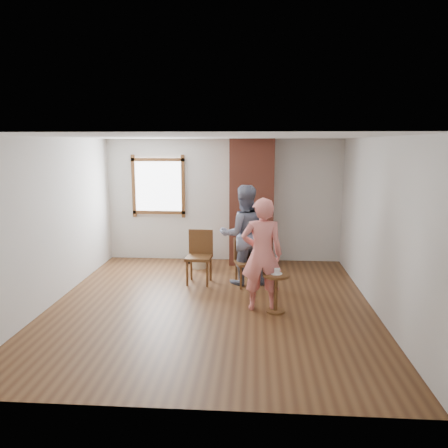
{
  "coord_description": "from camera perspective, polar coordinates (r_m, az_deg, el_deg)",
  "views": [
    {
      "loc": [
        0.66,
        -6.49,
        2.5
      ],
      "look_at": [
        0.15,
        0.8,
        1.15
      ],
      "focal_mm": 35.0,
      "sensor_mm": 36.0,
      "label": 1
    }
  ],
  "objects": [
    {
      "name": "dark_pot",
      "position": [
        9.32,
        -4.55,
        -4.65
      ],
      "size": [
        0.2,
        0.2,
        0.15
      ],
      "primitive_type": "cylinder",
      "rotation": [
        0.0,
        0.0,
        -0.43
      ],
      "color": "black",
      "rests_on": "ground"
    },
    {
      "name": "dining_chair_left",
      "position": [
        7.95,
        -3.19,
        -3.86
      ],
      "size": [
        0.47,
        0.47,
        0.96
      ],
      "rotation": [
        0.0,
        0.0,
        -0.06
      ],
      "color": "brown",
      "rests_on": "ground"
    },
    {
      "name": "man",
      "position": [
        7.8,
        2.6,
        -1.42
      ],
      "size": [
        1.0,
        0.85,
        1.79
      ],
      "primitive_type": "imported",
      "rotation": [
        0.0,
        0.0,
        3.36
      ],
      "color": "#141C37",
      "rests_on": "ground"
    },
    {
      "name": "ground",
      "position": [
        6.99,
        -1.69,
        -10.5
      ],
      "size": [
        5.5,
        5.5,
        0.0
      ],
      "primitive_type": "plane",
      "color": "brown",
      "rests_on": "ground"
    },
    {
      "name": "side_table",
      "position": [
        6.61,
        6.79,
        -8.11
      ],
      "size": [
        0.4,
        0.4,
        0.6
      ],
      "color": "brown",
      "rests_on": "ground"
    },
    {
      "name": "stoneware_crock",
      "position": [
        8.95,
        -3.29,
        -4.28
      ],
      "size": [
        0.43,
        0.43,
        0.45
      ],
      "primitive_type": "cylinder",
      "rotation": [
        0.0,
        0.0,
        -0.29
      ],
      "color": "#BFAC89",
      "rests_on": "ground"
    },
    {
      "name": "dining_chair_right",
      "position": [
        7.81,
        2.92,
        -4.59
      ],
      "size": [
        0.49,
        0.49,
        0.84
      ],
      "rotation": [
        0.0,
        0.0,
        0.3
      ],
      "color": "brown",
      "rests_on": "ground"
    },
    {
      "name": "cake_slice",
      "position": [
        6.54,
        6.93,
        -6.16
      ],
      "size": [
        0.08,
        0.07,
        0.06
      ],
      "primitive_type": "cube",
      "color": "silver",
      "rests_on": "cake_plate"
    },
    {
      "name": "brick_chimney",
      "position": [
        9.07,
        3.62,
        2.84
      ],
      "size": [
        0.9,
        0.5,
        2.6
      ],
      "primitive_type": "cube",
      "color": "#A6503B",
      "rests_on": "ground"
    },
    {
      "name": "person_pink",
      "position": [
        6.58,
        4.98,
        -3.99
      ],
      "size": [
        0.65,
        0.44,
        1.72
      ],
      "primitive_type": "imported",
      "rotation": [
        0.0,
        0.0,
        3.19
      ],
      "color": "#EE7D77",
      "rests_on": "ground"
    },
    {
      "name": "cake_plate",
      "position": [
        6.55,
        6.83,
        -6.44
      ],
      "size": [
        0.18,
        0.18,
        0.01
      ],
      "primitive_type": "cylinder",
      "color": "white",
      "rests_on": "side_table"
    },
    {
      "name": "room_shell",
      "position": [
        7.17,
        -1.73,
        4.92
      ],
      "size": [
        5.04,
        5.52,
        2.62
      ],
      "color": "silver",
      "rests_on": "ground"
    }
  ]
}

